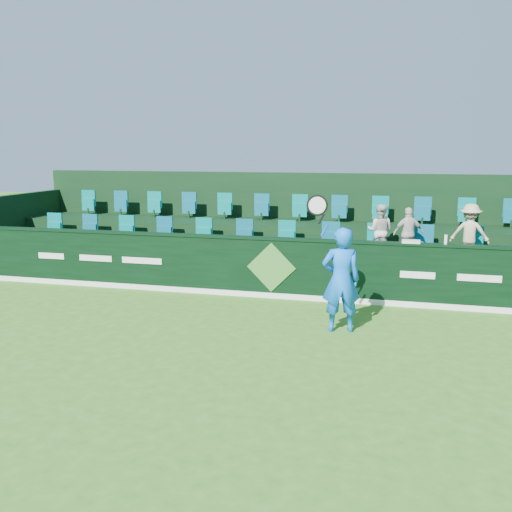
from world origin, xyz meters
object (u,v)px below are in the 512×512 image
(tennis_player, at_px, (341,279))
(spectator_middle, at_px, (408,233))
(towel, at_px, (411,242))
(spectator_left, at_px, (380,231))
(spectator_right, at_px, (470,233))
(drinks_bottle, at_px, (446,239))

(tennis_player, bearing_deg, spectator_middle, 69.66)
(spectator_middle, bearing_deg, towel, 75.12)
(spectator_left, distance_m, spectator_right, 1.94)
(spectator_middle, height_order, drinks_bottle, spectator_middle)
(tennis_player, bearing_deg, spectator_left, 80.28)
(spectator_middle, bearing_deg, drinks_bottle, 105.78)
(spectator_left, bearing_deg, spectator_right, -171.04)
(spectator_middle, relative_size, spectator_right, 0.91)
(tennis_player, height_order, spectator_middle, tennis_player)
(spectator_left, height_order, drinks_bottle, spectator_left)
(drinks_bottle, bearing_deg, tennis_player, -132.97)
(spectator_left, distance_m, drinks_bottle, 1.76)
(spectator_left, distance_m, spectator_middle, 0.63)
(spectator_right, distance_m, towel, 1.69)
(towel, bearing_deg, drinks_bottle, 0.00)
(spectator_middle, relative_size, towel, 3.21)
(spectator_left, relative_size, spectator_middle, 1.05)
(spectator_middle, bearing_deg, spectator_left, -17.29)
(spectator_left, height_order, spectator_middle, spectator_left)
(spectator_right, bearing_deg, towel, 51.24)
(tennis_player, distance_m, spectator_left, 3.24)
(tennis_player, height_order, spectator_right, tennis_player)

